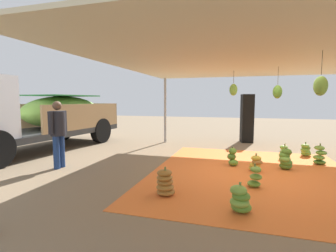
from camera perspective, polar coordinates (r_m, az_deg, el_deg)
ground_plane at (r=6.97m, az=-7.49°, el=-8.66°), size 40.00×40.00×0.00m
tarp_orange at (r=6.41m, az=18.30°, el=-10.15°), size 5.62×4.63×0.01m
tent_canopy at (r=6.25m, az=19.96°, el=13.54°), size 8.00×7.00×2.70m
banana_bunch_0 at (r=7.02m, az=25.02°, el=-6.90°), size 0.38×0.38×0.56m
banana_bunch_1 at (r=5.42m, az=19.05°, el=-10.94°), size 0.36×0.37×0.48m
banana_bunch_2 at (r=6.57m, az=19.19°, el=-8.09°), size 0.42×0.41×0.45m
banana_bunch_3 at (r=7.98m, az=31.06°, el=-5.78°), size 0.42×0.45×0.57m
banana_bunch_4 at (r=4.74m, az=-0.67°, el=-12.76°), size 0.46×0.44×0.52m
banana_bunch_6 at (r=4.20m, az=15.99°, el=-15.72°), size 0.40×0.39×0.47m
banana_bunch_7 at (r=8.98m, az=28.65°, el=-4.82°), size 0.43×0.43×0.44m
banana_bunch_8 at (r=6.96m, az=14.37°, el=-6.90°), size 0.34×0.33×0.50m
banana_bunch_9 at (r=8.27m, az=24.84°, el=-5.46°), size 0.36×0.36×0.46m
cargo_truck_main at (r=9.63m, az=-28.37°, el=2.10°), size 6.56×2.85×2.40m
worker_0 at (r=7.01m, az=-23.57°, el=-0.69°), size 0.63×0.38×1.72m
speaker_stack at (r=10.95m, az=17.41°, el=1.66°), size 0.63×0.57×1.98m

